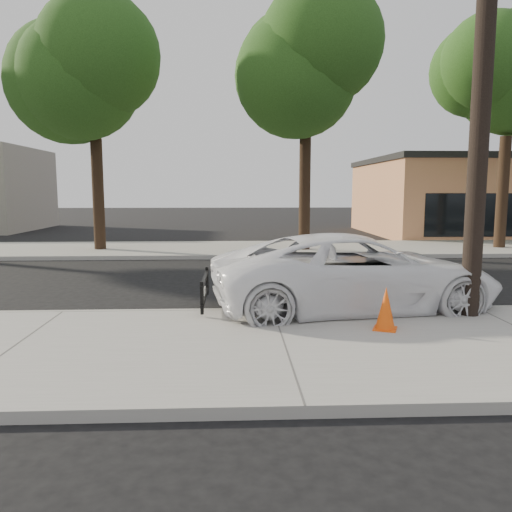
# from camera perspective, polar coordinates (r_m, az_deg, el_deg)

# --- Properties ---
(ground) EXTENTS (120.00, 120.00, 0.00)m
(ground) POSITION_cam_1_polar(r_m,az_deg,el_deg) (11.80, 1.13, -4.37)
(ground) COLOR black
(ground) RESTS_ON ground
(near_sidewalk) EXTENTS (90.00, 4.40, 0.15)m
(near_sidewalk) POSITION_cam_1_polar(r_m,az_deg,el_deg) (7.63, 3.24, -10.45)
(near_sidewalk) COLOR gray
(near_sidewalk) RESTS_ON ground
(far_sidewalk) EXTENTS (90.00, 5.00, 0.15)m
(far_sidewalk) POSITION_cam_1_polar(r_m,az_deg,el_deg) (20.18, -0.41, 0.81)
(far_sidewalk) COLOR gray
(far_sidewalk) RESTS_ON ground
(curb_near) EXTENTS (90.00, 0.12, 0.16)m
(curb_near) POSITION_cam_1_polar(r_m,az_deg,el_deg) (9.74, 1.93, -6.47)
(curb_near) COLOR #9E9B93
(curb_near) RESTS_ON ground
(utility_pole) EXTENTS (1.40, 0.34, 9.00)m
(utility_pole) POSITION_cam_1_polar(r_m,az_deg,el_deg) (10.10, 24.58, 19.85)
(utility_pole) COLOR black
(utility_pole) RESTS_ON near_sidewalk
(tree_b) EXTENTS (4.34, 4.20, 8.45)m
(tree_b) POSITION_cam_1_polar(r_m,az_deg,el_deg) (20.57, -17.61, 17.59)
(tree_b) COLOR black
(tree_b) RESTS_ON far_sidewalk
(tree_c) EXTENTS (4.96, 4.80, 9.55)m
(tree_c) POSITION_cam_1_polar(r_m,az_deg,el_deg) (19.90, 6.49, 20.47)
(tree_c) COLOR black
(tree_c) RESTS_ON far_sidewalk
(police_cruiser) EXTENTS (5.98, 3.37, 1.58)m
(police_cruiser) POSITION_cam_1_polar(r_m,az_deg,el_deg) (10.15, 11.17, -1.93)
(police_cruiser) COLOR white
(police_cruiser) RESTS_ON ground
(traffic_cone) EXTENTS (0.48, 0.48, 0.71)m
(traffic_cone) POSITION_cam_1_polar(r_m,az_deg,el_deg) (8.51, 14.60, -5.86)
(traffic_cone) COLOR #FA530D
(traffic_cone) RESTS_ON near_sidewalk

